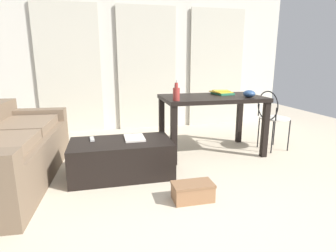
{
  "coord_description": "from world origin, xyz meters",
  "views": [
    {
      "loc": [
        -0.79,
        -1.61,
        1.22
      ],
      "look_at": [
        -0.02,
        1.62,
        0.42
      ],
      "focal_mm": 29.32,
      "sensor_mm": 36.0,
      "label": 1
    }
  ],
  "objects_px": {
    "bowl": "(249,94)",
    "shoebox": "(193,192)",
    "tv_remote_primary": "(92,139)",
    "magazine": "(134,138)",
    "book_stack": "(222,92)",
    "bottle_near": "(176,94)",
    "scissors": "(177,94)",
    "coffee_table": "(122,158)",
    "craft_table": "(212,104)",
    "couch": "(5,153)",
    "bottle_far": "(177,91)",
    "wire_chair": "(271,114)"
  },
  "relations": [
    {
      "from": "wire_chair",
      "to": "scissors",
      "type": "bearing_deg",
      "value": 163.52
    },
    {
      "from": "book_stack",
      "to": "shoebox",
      "type": "distance_m",
      "value": 1.78
    },
    {
      "from": "shoebox",
      "to": "bottle_far",
      "type": "bearing_deg",
      "value": 82.0
    },
    {
      "from": "wire_chair",
      "to": "shoebox",
      "type": "distance_m",
      "value": 1.91
    },
    {
      "from": "bottle_far",
      "to": "tv_remote_primary",
      "type": "xyz_separation_m",
      "value": [
        -1.04,
        -0.34,
        -0.46
      ]
    },
    {
      "from": "bowl",
      "to": "magazine",
      "type": "height_order",
      "value": "bowl"
    },
    {
      "from": "coffee_table",
      "to": "scissors",
      "type": "distance_m",
      "value": 1.27
    },
    {
      "from": "magazine",
      "to": "book_stack",
      "type": "bearing_deg",
      "value": 25.83
    },
    {
      "from": "tv_remote_primary",
      "to": "magazine",
      "type": "xyz_separation_m",
      "value": [
        0.45,
        -0.06,
        -0.0
      ]
    },
    {
      "from": "craft_table",
      "to": "book_stack",
      "type": "relative_size",
      "value": 3.94
    },
    {
      "from": "wire_chair",
      "to": "scissors",
      "type": "xyz_separation_m",
      "value": [
        -1.24,
        0.37,
        0.25
      ]
    },
    {
      "from": "shoebox",
      "to": "bowl",
      "type": "bearing_deg",
      "value": 43.27
    },
    {
      "from": "magazine",
      "to": "bottle_far",
      "type": "bearing_deg",
      "value": 34.67
    },
    {
      "from": "tv_remote_primary",
      "to": "shoebox",
      "type": "distance_m",
      "value": 1.25
    },
    {
      "from": "wire_chair",
      "to": "bottle_near",
      "type": "distance_m",
      "value": 1.45
    },
    {
      "from": "bottle_far",
      "to": "magazine",
      "type": "bearing_deg",
      "value": -145.69
    },
    {
      "from": "coffee_table",
      "to": "bowl",
      "type": "xyz_separation_m",
      "value": [
        1.64,
        0.3,
        0.62
      ]
    },
    {
      "from": "tv_remote_primary",
      "to": "coffee_table",
      "type": "bearing_deg",
      "value": -27.84
    },
    {
      "from": "bottle_near",
      "to": "bowl",
      "type": "bearing_deg",
      "value": 4.37
    },
    {
      "from": "couch",
      "to": "book_stack",
      "type": "distance_m",
      "value": 2.7
    },
    {
      "from": "coffee_table",
      "to": "bowl",
      "type": "height_order",
      "value": "bowl"
    },
    {
      "from": "wire_chair",
      "to": "shoebox",
      "type": "height_order",
      "value": "wire_chair"
    },
    {
      "from": "couch",
      "to": "shoebox",
      "type": "height_order",
      "value": "couch"
    },
    {
      "from": "tv_remote_primary",
      "to": "magazine",
      "type": "relative_size",
      "value": 0.51
    },
    {
      "from": "coffee_table",
      "to": "craft_table",
      "type": "distance_m",
      "value": 1.41
    },
    {
      "from": "coffee_table",
      "to": "book_stack",
      "type": "relative_size",
      "value": 3.25
    },
    {
      "from": "wire_chair",
      "to": "tv_remote_primary",
      "type": "height_order",
      "value": "wire_chair"
    },
    {
      "from": "coffee_table",
      "to": "book_stack",
      "type": "bearing_deg",
      "value": 25.13
    },
    {
      "from": "book_stack",
      "to": "bottle_near",
      "type": "bearing_deg",
      "value": -149.64
    },
    {
      "from": "craft_table",
      "to": "magazine",
      "type": "relative_size",
      "value": 4.45
    },
    {
      "from": "coffee_table",
      "to": "bottle_near",
      "type": "relative_size",
      "value": 5.19
    },
    {
      "from": "couch",
      "to": "bottle_near",
      "type": "relative_size",
      "value": 9.77
    },
    {
      "from": "couch",
      "to": "bottle_far",
      "type": "distance_m",
      "value": 2.0
    },
    {
      "from": "scissors",
      "to": "shoebox",
      "type": "relative_size",
      "value": 0.31
    },
    {
      "from": "tv_remote_primary",
      "to": "magazine",
      "type": "height_order",
      "value": "same"
    },
    {
      "from": "bowl",
      "to": "book_stack",
      "type": "relative_size",
      "value": 0.47
    },
    {
      "from": "craft_table",
      "to": "couch",
      "type": "bearing_deg",
      "value": -170.53
    },
    {
      "from": "coffee_table",
      "to": "craft_table",
      "type": "xyz_separation_m",
      "value": [
        1.23,
        0.51,
        0.46
      ]
    },
    {
      "from": "couch",
      "to": "bowl",
      "type": "height_order",
      "value": "bowl"
    },
    {
      "from": "bowl",
      "to": "scissors",
      "type": "height_order",
      "value": "bowl"
    },
    {
      "from": "bottle_far",
      "to": "wire_chair",
      "type": "bearing_deg",
      "value": -2.22
    },
    {
      "from": "coffee_table",
      "to": "bowl",
      "type": "bearing_deg",
      "value": 10.27
    },
    {
      "from": "couch",
      "to": "coffee_table",
      "type": "relative_size",
      "value": 1.88
    },
    {
      "from": "couch",
      "to": "magazine",
      "type": "distance_m",
      "value": 1.31
    },
    {
      "from": "bottle_near",
      "to": "book_stack",
      "type": "xyz_separation_m",
      "value": [
        0.77,
        0.45,
        -0.06
      ]
    },
    {
      "from": "scissors",
      "to": "shoebox",
      "type": "height_order",
      "value": "scissors"
    },
    {
      "from": "bowl",
      "to": "shoebox",
      "type": "bearing_deg",
      "value": -136.73
    },
    {
      "from": "book_stack",
      "to": "tv_remote_primary",
      "type": "height_order",
      "value": "book_stack"
    },
    {
      "from": "tv_remote_primary",
      "to": "magazine",
      "type": "distance_m",
      "value": 0.45
    },
    {
      "from": "coffee_table",
      "to": "shoebox",
      "type": "xyz_separation_m",
      "value": [
        0.57,
        -0.71,
        -0.11
      ]
    }
  ]
}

